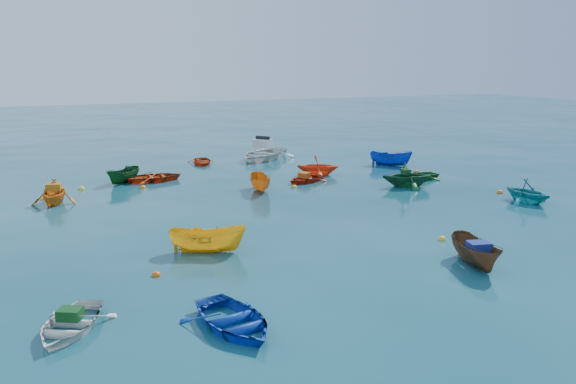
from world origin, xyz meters
name	(u,v)px	position (x,y,z in m)	size (l,w,h in m)	color
ground	(330,224)	(0.00, 0.00, 0.00)	(160.00, 160.00, 0.00)	#093A46
dinghy_blue_sw	(234,328)	(-6.95, -8.01, 0.00)	(2.30, 3.22, 0.67)	#0D37A4
dinghy_white_near	(70,330)	(-11.10, -6.47, 0.00)	(1.99, 2.78, 0.58)	silver
sampan_brown_mid	(475,265)	(2.46, -6.63, 0.00)	(1.08, 2.87, 1.11)	#53351E
dinghy_orange_w	(55,204)	(-11.40, 8.71, 0.00)	(2.27, 2.63, 1.38)	orange
sampan_yellow_mid	(208,252)	(-6.03, -1.61, 0.00)	(1.11, 2.96, 1.14)	yellow
dinghy_green_e	(415,180)	(9.19, 6.70, 0.00)	(2.19, 3.06, 0.63)	#145617
dinghy_cyan_se	(526,202)	(11.19, -0.27, 0.00)	(2.19, 2.54, 1.34)	teal
dinghy_red_nw	(155,181)	(-5.74, 12.44, 0.00)	(2.35, 3.28, 0.68)	#AB300E
sampan_orange_n	(261,191)	(-0.66, 7.45, 0.00)	(1.05, 2.79, 1.08)	orange
dinghy_green_n	(407,187)	(7.56, 5.22, 0.00)	(2.50, 2.91, 1.53)	#104826
dinghy_red_ne	(305,182)	(2.65, 8.70, 0.00)	(1.92, 2.69, 0.56)	#A6240D
sampan_blue_far	(390,165)	(10.43, 11.47, 0.00)	(1.11, 2.95, 1.14)	#0D31A2
dinghy_red_far	(202,164)	(-1.68, 17.06, 0.00)	(1.92, 2.68, 0.56)	#B5370F
dinghy_orange_far	(318,175)	(4.25, 10.33, 0.00)	(2.29, 2.65, 1.40)	#F54817
sampan_green_far	(124,183)	(-7.53, 12.63, 0.00)	(1.01, 2.67, 1.03)	#0F4218
motorboat_white	(263,159)	(3.03, 17.30, 0.00)	(3.58, 5.00, 1.64)	silver
tarp_green_a	(70,314)	(-11.06, -6.38, 0.44)	(0.62, 0.47, 0.30)	#114518
tarp_blue_a	(479,247)	(2.43, -6.78, 0.74)	(0.74, 0.56, 0.36)	navy
tarp_orange_a	(54,187)	(-11.39, 8.76, 0.86)	(0.71, 0.54, 0.34)	#C76B14
tarp_green_b	(406,171)	(7.46, 5.25, 0.91)	(0.59, 0.45, 0.28)	#104018
tarp_orange_b	(304,175)	(2.56, 8.66, 0.44)	(0.64, 0.49, 0.31)	#C75114
buoy_or_a	(156,276)	(-8.27, -3.33, 0.00)	(0.32, 0.32, 0.32)	#F2560D
buoy_ye_a	(442,240)	(3.19, -3.78, 0.00)	(0.33, 0.33, 0.33)	yellow
buoy_or_b	(500,193)	(11.40, 1.87, 0.00)	(0.35, 0.35, 0.35)	#FF590D
buoy_ye_b	(81,189)	(-10.00, 11.70, 0.00)	(0.36, 0.36, 0.36)	yellow
buoy_or_c	(143,188)	(-6.72, 10.68, 0.00)	(0.34, 0.34, 0.34)	orange
buoy_ye_c	(294,187)	(1.43, 7.53, 0.00)	(0.32, 0.32, 0.32)	gold
buoy_or_d	(416,172)	(10.63, 8.64, 0.00)	(0.32, 0.32, 0.32)	#F04E0D
buoy_ye_d	(43,200)	(-11.98, 9.85, 0.00)	(0.32, 0.32, 0.32)	yellow
buoy_or_e	(202,160)	(-1.33, 18.52, 0.00)	(0.39, 0.39, 0.39)	#D2680B
buoy_ye_e	(395,155)	(13.11, 15.08, 0.00)	(0.30, 0.30, 0.30)	yellow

